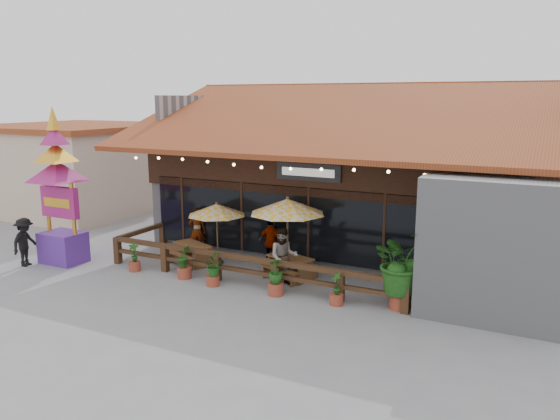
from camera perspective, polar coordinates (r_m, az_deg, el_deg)
The scene contains 19 objects.
ground at distance 16.26m, azimuth 1.91°, elevation -8.14°, with size 100.00×100.00×0.00m, color gray.
restaurant_building at distance 21.66m, azimuth 9.97°, elevation 2.70°, with size 15.50×14.73×6.09m.
patio_railing at distance 16.87m, azimuth -5.45°, elevation -5.25°, with size 10.00×2.60×0.92m.
neighbor_building at distance 29.42m, azimuth -20.25°, elevation 4.33°, with size 8.40×8.40×4.22m.
umbrella_left at distance 18.28m, azimuth -6.63°, elevation 0.01°, with size 2.29×2.29×2.11m.
umbrella_right at distance 16.77m, azimuth 0.79°, elevation 0.34°, with size 2.54×2.54×2.54m.
picnic_table_left at distance 18.62m, azimuth -9.08°, elevation -4.19°, with size 1.83×1.72×0.70m.
picnic_table_right at distance 16.96m, azimuth 1.08°, elevation -5.62°, with size 1.75×1.62×0.70m.
thai_sign_tower at distance 19.52m, azimuth -22.23°, elevation 3.35°, with size 2.12×2.12×5.64m.
tropical_plant at distance 14.69m, azimuth 12.62°, elevation -5.45°, with size 2.07×2.10×2.19m.
diner_a at distance 19.71m, azimuth -8.63°, elevation -2.16°, with size 0.62×0.41×1.69m, color #331C10.
diner_b at distance 16.23m, azimuth 0.37°, elevation -4.89°, with size 0.86×0.67×1.77m, color #331C10.
diner_c at distance 17.99m, azimuth -0.87°, elevation -3.41°, with size 0.97×0.41×1.66m, color #331C10.
pedestrian at distance 19.99m, azimuth -25.11°, elevation -3.05°, with size 1.05×0.61×1.63m, color black.
planter_a at distance 18.31m, azimuth -14.98°, elevation -4.98°, with size 0.40×0.38×0.94m.
planter_b at distance 17.21m, azimuth -10.00°, elevation -5.51°, with size 0.48×0.50×1.06m.
planter_c at distance 16.40m, azimuth -7.06°, elevation -6.08°, with size 0.75×0.72×0.95m.
planter_d at distance 15.53m, azimuth -0.44°, elevation -7.07°, with size 0.57×0.57×1.08m.
planter_e at distance 14.95m, azimuth 5.92°, elevation -8.45°, with size 0.38×0.38×0.91m.
Camera 1 is at (6.41, -13.90, 5.49)m, focal length 35.00 mm.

